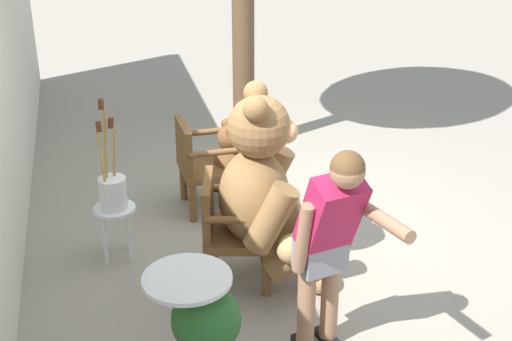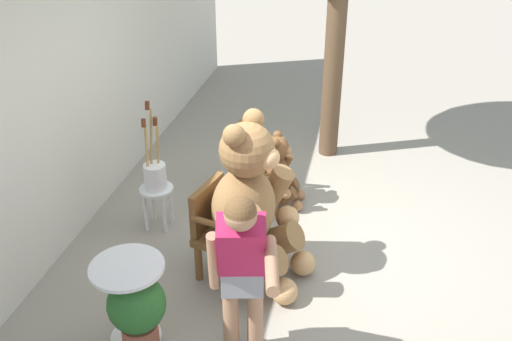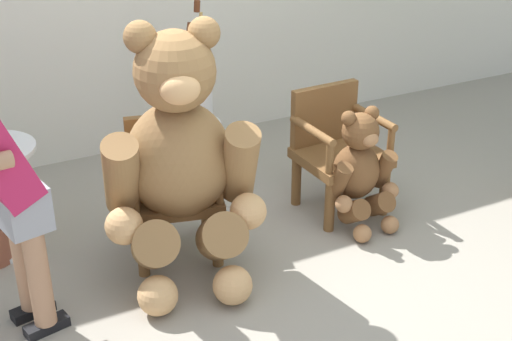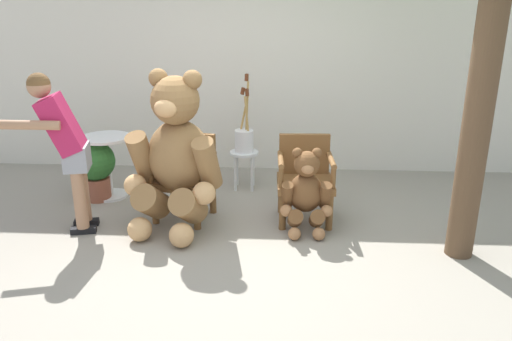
% 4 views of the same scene
% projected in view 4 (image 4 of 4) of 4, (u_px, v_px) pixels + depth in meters
% --- Properties ---
extents(ground_plane, '(60.00, 60.00, 0.00)m').
position_uv_depth(ground_plane, '(239.00, 248.00, 4.57)').
color(ground_plane, gray).
extents(back_wall, '(10.00, 0.16, 2.80)m').
position_uv_depth(back_wall, '(254.00, 63.00, 6.38)').
color(back_wall, silver).
rests_on(back_wall, ground).
extents(wooden_chair_left, '(0.67, 0.64, 0.86)m').
position_uv_depth(wooden_chair_left, '(186.00, 174.00, 5.13)').
color(wooden_chair_left, brown).
rests_on(wooden_chair_left, ground).
extents(wooden_chair_right, '(0.58, 0.54, 0.86)m').
position_uv_depth(wooden_chair_right, '(305.00, 176.00, 5.06)').
color(wooden_chair_right, brown).
rests_on(wooden_chair_right, ground).
extents(teddy_bear_large, '(0.97, 0.98, 1.56)m').
position_uv_depth(teddy_bear_large, '(176.00, 154.00, 4.78)').
color(teddy_bear_large, olive).
rests_on(teddy_bear_large, ground).
extents(teddy_bear_small, '(0.50, 0.48, 0.83)m').
position_uv_depth(teddy_bear_small, '(306.00, 191.00, 4.81)').
color(teddy_bear_small, brown).
rests_on(teddy_bear_small, ground).
extents(person_visitor, '(0.73, 0.59, 1.55)m').
position_uv_depth(person_visitor, '(64.00, 140.00, 4.65)').
color(person_visitor, black).
rests_on(person_visitor, ground).
extents(white_stool, '(0.34, 0.34, 0.46)m').
position_uv_depth(white_stool, '(244.00, 160.00, 5.93)').
color(white_stool, silver).
rests_on(white_stool, ground).
extents(brush_bucket, '(0.22, 0.22, 0.91)m').
position_uv_depth(brush_bucket, '(244.00, 137.00, 5.84)').
color(brush_bucket, white).
rests_on(brush_bucket, white_stool).
extents(round_side_table, '(0.56, 0.56, 0.72)m').
position_uv_depth(round_side_table, '(107.00, 160.00, 5.64)').
color(round_side_table, silver).
rests_on(round_side_table, ground).
extents(potted_plant, '(0.44, 0.44, 0.68)m').
position_uv_depth(potted_plant, '(96.00, 166.00, 5.57)').
color(potted_plant, brown).
rests_on(potted_plant, ground).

